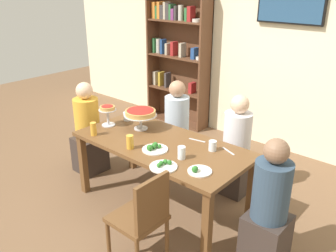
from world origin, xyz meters
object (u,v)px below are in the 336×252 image
at_px(diner_far_right, 236,152).
at_px(water_glass_clear_near, 213,146).
at_px(bookshelf, 178,52).
at_px(salad_plate_near_diner, 154,148).
at_px(personal_pizza_stand, 108,112).
at_px(beer_glass_amber_tall, 130,142).
at_px(water_glass_clear_far, 127,116).
at_px(salad_plate_spare, 198,171).
at_px(cutlery_knife_near, 197,140).
at_px(television, 291,4).
at_px(diner_head_west, 88,134).
at_px(chair_near_right, 143,216).
at_px(dining_table, 162,150).
at_px(beer_glass_amber_short, 93,129).
at_px(cutlery_fork_near, 228,151).
at_px(water_glass_clear_spare, 182,153).
at_px(deep_dish_pizza_stand, 140,114).
at_px(diner_far_left, 177,132).
at_px(diner_head_east, 269,212).
at_px(salad_plate_far_diner, 164,166).

xyz_separation_m(diner_far_right, water_glass_clear_near, (0.06, -0.56, 0.30)).
relative_size(bookshelf, salad_plate_near_diner, 8.85).
bearing_deg(personal_pizza_stand, beer_glass_amber_tall, -21.72).
bearing_deg(water_glass_clear_far, salad_plate_spare, -17.29).
distance_m(bookshelf, cutlery_knife_near, 2.47).
distance_m(television, water_glass_clear_near, 2.26).
bearing_deg(diner_head_west, diner_far_right, 25.24).
relative_size(chair_near_right, beer_glass_amber_tall, 6.35).
relative_size(diner_head_west, salad_plate_near_diner, 4.60).
bearing_deg(dining_table, water_glass_clear_near, 21.61).
bearing_deg(diner_far_right, beer_glass_amber_short, -45.42).
bearing_deg(beer_glass_amber_short, water_glass_clear_near, 24.31).
distance_m(cutlery_fork_near, cutlery_knife_near, 0.37).
bearing_deg(water_glass_clear_spare, water_glass_clear_near, 69.80).
distance_m(dining_table, water_glass_clear_spare, 0.41).
bearing_deg(water_glass_clear_far, deep_dish_pizza_stand, -12.81).
bearing_deg(salad_plate_spare, television, 98.80).
bearing_deg(cutlery_knife_near, water_glass_clear_far, -5.20).
height_order(bookshelf, water_glass_clear_far, bookshelf).
distance_m(salad_plate_near_diner, beer_glass_amber_tall, 0.24).
bearing_deg(diner_head_west, water_glass_clear_spare, -4.14).
height_order(television, diner_head_west, television).
bearing_deg(water_glass_clear_spare, dining_table, 160.23).
bearing_deg(salad_plate_spare, salad_plate_near_diner, 173.65).
distance_m(diner_far_left, cutlery_fork_near, 1.17).
relative_size(bookshelf, water_glass_clear_near, 22.29).
xyz_separation_m(salad_plate_spare, water_glass_clear_spare, (-0.27, 0.10, 0.04)).
height_order(diner_far_right, deep_dish_pizza_stand, diner_far_right).
height_order(diner_head_east, salad_plate_far_diner, diner_head_east).
bearing_deg(diner_far_right, dining_table, -29.76).
bearing_deg(beer_glass_amber_tall, deep_dish_pizza_stand, 123.10).
height_order(beer_glass_amber_tall, cutlery_fork_near, beer_glass_amber_tall).
relative_size(chair_near_right, salad_plate_spare, 4.15).
bearing_deg(deep_dish_pizza_stand, salad_plate_near_diner, -31.30).
distance_m(deep_dish_pizza_stand, salad_plate_near_diner, 0.57).
xyz_separation_m(diner_far_right, chair_near_right, (0.03, -1.48, -0.01)).
relative_size(personal_pizza_stand, water_glass_clear_far, 2.28).
height_order(salad_plate_near_diner, water_glass_clear_near, water_glass_clear_near).
bearing_deg(cutlery_knife_near, cutlery_fork_near, 168.69).
distance_m(salad_plate_spare, water_glass_clear_far, 1.41).
height_order(diner_far_right, salad_plate_near_diner, diner_far_right).
bearing_deg(dining_table, salad_plate_near_diner, -70.22).
bearing_deg(diner_head_east, cutlery_knife_near, -17.62).
bearing_deg(water_glass_clear_near, diner_head_west, -172.90).
distance_m(diner_head_east, salad_plate_spare, 0.66).
bearing_deg(chair_near_right, deep_dish_pizza_stand, 45.50).
xyz_separation_m(diner_far_right, cutlery_knife_near, (-0.19, -0.47, 0.25)).
relative_size(beer_glass_amber_short, water_glass_clear_near, 1.42).
height_order(salad_plate_far_diner, cutlery_fork_near, salad_plate_far_diner).
bearing_deg(chair_near_right, salad_plate_near_diner, 35.00).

